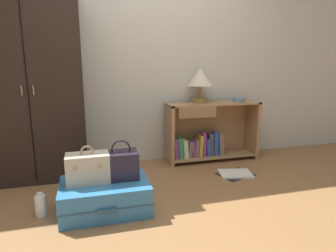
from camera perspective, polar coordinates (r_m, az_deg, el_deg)
name	(u,v)px	position (r m, az deg, el deg)	size (l,w,h in m)	color
ground_plane	(175,221)	(2.39, 1.38, -17.58)	(9.00, 9.00, 0.00)	olive
back_wall	(138,50)	(3.53, -5.81, 14.12)	(6.40, 0.10, 2.60)	beige
wardrobe	(32,88)	(3.23, -24.52, 6.62)	(0.97, 0.47, 1.86)	black
bookshelf	(208,133)	(3.65, 7.64, -1.34)	(1.12, 0.33, 0.70)	#A37A51
table_lamp	(200,79)	(3.53, 6.15, 8.93)	(0.29, 0.29, 0.40)	olive
bowl	(239,100)	(3.70, 13.30, 4.92)	(0.14, 0.14, 0.05)	slate
suitcase_large	(105,196)	(2.53, -11.90, -12.96)	(0.70, 0.50, 0.25)	teal
train_case	(88,168)	(2.47, -15.00, -7.72)	(0.33, 0.20, 0.30)	beige
handbag	(121,165)	(2.49, -8.86, -7.28)	(0.26, 0.20, 0.33)	#231E2D
bottle	(41,205)	(2.61, -23.10, -13.71)	(0.08, 0.08, 0.19)	white
open_book_on_floor	(235,174)	(3.31, 12.72, -8.87)	(0.41, 0.36, 0.02)	white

